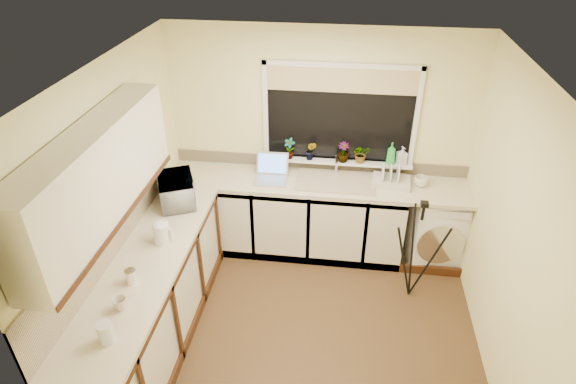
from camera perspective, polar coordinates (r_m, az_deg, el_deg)
The scene contains 34 objects.
floor at distance 4.71m, azimuth 1.84°, elevation -15.77°, with size 3.20×3.20×0.00m, color brown.
ceiling at distance 3.33m, azimuth 2.57°, elevation 13.90°, with size 3.20×3.20×0.00m, color white.
wall_back at distance 5.18m, azimuth 3.77°, elevation 6.05°, with size 3.20×3.20×0.00m, color #F9EFA6.
wall_front at distance 2.81m, azimuth -1.06°, elevation -21.37°, with size 3.20×3.20×0.00m, color #F9EFA6.
wall_left at distance 4.31m, azimuth -19.56°, elevation -1.73°, with size 3.00×3.00×0.00m, color #F9EFA6.
wall_right at distance 4.10m, azimuth 25.05°, elevation -4.86°, with size 3.00×3.00×0.00m, color #F9EFA6.
base_cabinet_back at distance 5.35m, azimuth -0.24°, elevation -2.83°, with size 2.55×0.60×0.86m, color silver.
base_cabinet_left at distance 4.46m, azimuth -15.76°, elevation -12.72°, with size 0.54×2.40×0.86m, color silver.
worktop_back at distance 5.08m, azimuth 3.38°, elevation 1.08°, with size 3.20×0.60×0.04m, color beige.
worktop_left at distance 4.17m, azimuth -16.66°, elevation -8.28°, with size 0.60×2.40×0.04m, color beige.
upper_cabinet at distance 3.62m, azimuth -21.78°, elevation 1.77°, with size 0.28×1.90×0.70m, color silver.
splashback_left at distance 4.14m, azimuth -20.85°, elevation -5.16°, with size 0.02×2.40×0.45m, color beige.
splashback_back at distance 5.29m, azimuth 3.66°, elevation 3.50°, with size 3.20×0.02×0.14m, color beige.
window_glass at distance 5.03m, azimuth 6.19°, elevation 9.16°, with size 1.50×0.02×1.00m, color black.
window_blind at distance 4.88m, azimuth 6.43°, elevation 13.11°, with size 1.50×0.02×0.25m, color tan.
windowsill at distance 5.20m, azimuth 5.84°, elevation 3.69°, with size 1.60×0.14×0.03m, color white.
sink at distance 5.06m, azimuth 5.65°, elevation 1.25°, with size 0.82×0.46×0.03m, color tan.
faucet at distance 5.16m, azimuth 5.81°, elevation 3.28°, with size 0.03×0.03×0.24m, color silver.
washing_machine at distance 5.46m, azimuth 17.33°, elevation -3.87°, with size 0.59×0.57×0.83m, color white.
laptop at distance 5.10m, azimuth -1.98°, elevation 2.35°, with size 0.35×0.35×0.25m.
kettle at distance 4.28m, azimuth -14.84°, elevation -4.81°, with size 0.14×0.14×0.19m, color white.
dish_rack at distance 5.12m, azimuth 12.21°, elevation 1.23°, with size 0.39×0.29×0.06m, color beige.
tripod at distance 4.80m, azimuth 15.04°, elevation -6.82°, with size 0.55×0.55×1.12m, color black, non-canonical shape.
glass_jug at distance 3.57m, azimuth -20.93°, elevation -15.38°, with size 0.11×0.11×0.15m, color silver.
steel_jar at distance 3.96m, azimuth -18.25°, elevation -9.55°, with size 0.09×0.09×0.12m, color silver.
microwave at distance 4.78m, azimuth -13.13°, elevation 0.20°, with size 0.48×0.33×0.27m, color white.
plant_a at distance 5.14m, azimuth 0.19°, elevation 5.20°, with size 0.12×0.08×0.24m, color #999999.
plant_b at distance 5.13m, azimuth 2.73°, elevation 4.96°, with size 0.12×0.09×0.21m, color #999999.
plant_c at distance 5.12m, azimuth 6.62°, elevation 4.74°, with size 0.12×0.12×0.22m, color #999999.
plant_d at distance 5.14m, azimuth 8.71°, elevation 4.54°, with size 0.18×0.15×0.20m, color #999999.
soap_bottle_green at distance 5.15m, azimuth 12.21°, elevation 4.51°, with size 0.09×0.09×0.24m, color green.
soap_bottle_clear at distance 5.18m, azimuth 13.43°, elevation 4.26°, with size 0.09×0.09×0.20m, color #999999.
cup_back at distance 5.14m, azimuth 15.57°, elevation 1.22°, with size 0.14×0.14×0.11m, color silver.
cup_left at distance 3.78m, azimuth -19.40°, elevation -12.47°, with size 0.10×0.10×0.10m, color beige.
Camera 1 is at (0.27, -3.16, 3.48)m, focal length 29.80 mm.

